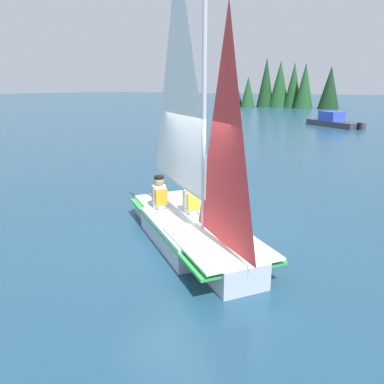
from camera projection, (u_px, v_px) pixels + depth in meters
The scene contains 6 objects.
ground_plane at pixel (192, 242), 7.59m from camera, with size 260.00×260.00×0.00m, color navy.
sailboat_main at pixel (191, 201), 7.40m from camera, with size 4.34×3.68×5.66m.
sailor_helm at pixel (191, 204), 7.90m from camera, with size 0.43×0.42×1.16m.
sailor_crew at pixel (160, 200), 8.24m from camera, with size 0.43×0.42×1.16m.
motorboat_distant at pixel (334, 121), 28.73m from camera, with size 4.71×3.90×1.12m.
treeline_shore at pixel (283, 86), 52.19m from camera, with size 15.91×4.76×6.82m.
Camera 1 is at (3.76, -5.93, 3.06)m, focal length 35.00 mm.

